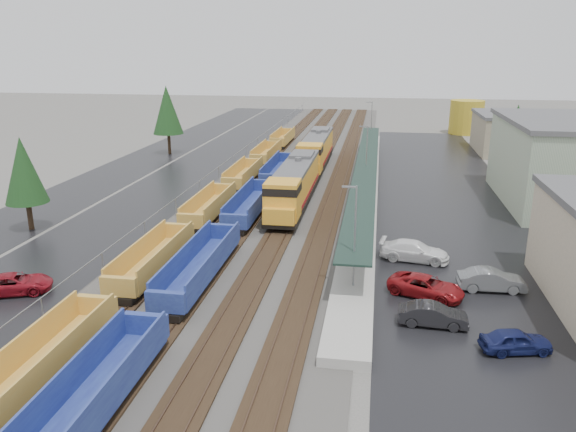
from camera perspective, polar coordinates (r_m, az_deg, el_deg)
name	(u,v)px	position (r m, az deg, el deg)	size (l,w,h in m)	color
ballast_strip	(300,171)	(79.59, 1.19, 4.59)	(20.00, 160.00, 0.08)	#302D2B
trackbed	(300,170)	(79.57, 1.19, 4.67)	(14.60, 160.00, 0.22)	black
west_parking_lot	(198,168)	(82.97, -9.16, 4.86)	(10.00, 160.00, 0.02)	black
west_road	(133,166)	(86.60, -15.49, 4.97)	(9.00, 160.00, 0.02)	black
east_commuter_lot	(445,194)	(69.62, 15.68, 2.12)	(16.00, 100.00, 0.02)	black
station_platform	(365,186)	(68.98, 7.86, 3.09)	(3.00, 80.00, 8.00)	#9E9B93
chainlink_fence	(231,160)	(79.63, -5.78, 5.66)	(0.08, 160.04, 2.02)	gray
distant_hills	(470,92)	(230.84, 18.03, 11.89)	(301.00, 140.00, 25.20)	#4B5B47
tree_west_near	(24,170)	(58.40, -25.27, 4.22)	(3.96, 3.96, 9.00)	#332316
tree_west_far	(167,110)	(93.86, -12.18, 10.49)	(4.84, 4.84, 11.00)	#332316
tree_east	(516,132)	(77.67, 22.11, 7.87)	(4.40, 4.40, 10.00)	#332316
locomotive_lead	(294,185)	(61.04, 0.64, 3.21)	(3.26, 21.50, 4.87)	black
locomotive_trail	(316,150)	(81.42, 2.86, 6.67)	(3.26, 21.50, 4.87)	black
well_string_yellow	(210,207)	(58.13, -7.97, 0.88)	(2.58, 102.25, 2.29)	gold
well_string_blue	(200,266)	(42.82, -8.92, -5.05)	(2.64, 83.29, 2.34)	navy
storage_tank	(466,117)	(119.48, 17.67, 9.55)	(6.64, 6.64, 6.64)	gold
parked_car_west_c	(14,284)	(44.90, -26.07, -6.21)	(5.19, 2.40, 1.44)	maroon
parked_car_east_a	(433,315)	(37.15, 14.52, -9.73)	(4.35, 1.52, 1.43)	black
parked_car_east_b	(426,287)	(41.07, 13.85, -6.99)	(5.32, 2.45, 1.48)	maroon
parked_car_east_c	(414,251)	(47.46, 12.72, -3.50)	(5.63, 2.29, 1.63)	white
parked_car_east_d	(516,341)	(35.70, 22.14, -11.69)	(4.07, 1.64, 1.39)	#141B4C
parked_car_east_e	(491,280)	(43.38, 19.97, -6.16)	(4.78, 1.67, 1.58)	slate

